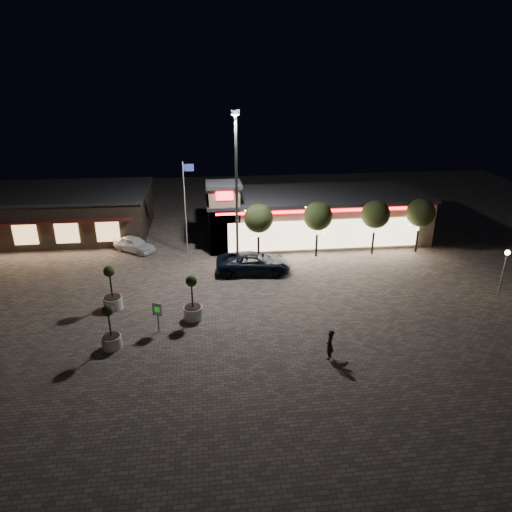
{
  "coord_description": "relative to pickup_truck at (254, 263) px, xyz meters",
  "views": [
    {
      "loc": [
        -0.41,
        -24.69,
        14.6
      ],
      "look_at": [
        3.2,
        6.0,
        2.25
      ],
      "focal_mm": 32.0,
      "sensor_mm": 36.0,
      "label": 1
    }
  ],
  "objects": [
    {
      "name": "lamp_post_east",
      "position": [
        16.73,
        -6.16,
        1.64
      ],
      "size": [
        0.36,
        0.36,
        3.48
      ],
      "color": "gray",
      "rests_on": "ground"
    },
    {
      "name": "planter_mid",
      "position": [
        -9.25,
        -9.67,
        0.03
      ],
      "size": [
        1.11,
        1.11,
        2.72
      ],
      "color": "silver",
      "rests_on": "ground"
    },
    {
      "name": "white_sedan",
      "position": [
        -9.96,
        5.84,
        -0.13
      ],
      "size": [
        4.14,
        3.72,
        1.36
      ],
      "primitive_type": "imported",
      "rotation": [
        0.0,
        0.0,
        0.91
      ],
      "color": "white",
      "rests_on": "ground"
    },
    {
      "name": "planter_right",
      "position": [
        -4.67,
        -6.84,
        0.11
      ],
      "size": [
        1.22,
        1.22,
        3.0
      ],
      "color": "silver",
      "rests_on": "ground"
    },
    {
      "name": "retail_building",
      "position": [
        6.24,
        7.66,
        1.4
      ],
      "size": [
        20.4,
        8.4,
        6.1
      ],
      "color": "tan",
      "rests_on": "ground"
    },
    {
      "name": "string_tree_a",
      "position": [
        0.73,
        2.84,
        2.75
      ],
      "size": [
        2.42,
        2.42,
        4.79
      ],
      "color": "#332319",
      "rests_on": "ground"
    },
    {
      "name": "pickup_truck",
      "position": [
        0.0,
        0.0,
        0.0
      ],
      "size": [
        6.05,
        3.15,
        1.63
      ],
      "primitive_type": "imported",
      "rotation": [
        0.0,
        0.0,
        1.49
      ],
      "color": "black",
      "rests_on": "ground"
    },
    {
      "name": "flagpole",
      "position": [
        -5.17,
        4.84,
        3.93
      ],
      "size": [
        0.95,
        0.1,
        8.0
      ],
      "color": "white",
      "rests_on": "ground"
    },
    {
      "name": "string_tree_c",
      "position": [
        10.73,
        2.84,
        2.75
      ],
      "size": [
        2.42,
        2.42,
        4.79
      ],
      "color": "#332319",
      "rests_on": "ground"
    },
    {
      "name": "restaurant_building",
      "position": [
        -17.27,
        11.81,
        1.34
      ],
      "size": [
        16.4,
        11.0,
        4.3
      ],
      "color": "#382D23",
      "rests_on": "ground"
    },
    {
      "name": "ground",
      "position": [
        -3.27,
        -8.16,
        -0.81
      ],
      "size": [
        90.0,
        90.0,
        0.0
      ],
      "primitive_type": "plane",
      "color": "#71655C",
      "rests_on": "ground"
    },
    {
      "name": "dog",
      "position": [
        3.38,
        -13.16,
        -0.54
      ],
      "size": [
        0.51,
        0.27,
        0.27
      ],
      "color": "#59514C",
      "rests_on": "ground"
    },
    {
      "name": "string_tree_b",
      "position": [
        5.73,
        2.84,
        2.75
      ],
      "size": [
        2.42,
        2.42,
        4.79
      ],
      "color": "#332319",
      "rests_on": "ground"
    },
    {
      "name": "string_tree_d",
      "position": [
        14.73,
        2.84,
        2.75
      ],
      "size": [
        2.42,
        2.42,
        4.79
      ],
      "color": "#332319",
      "rests_on": "ground"
    },
    {
      "name": "pedestrian",
      "position": [
        2.81,
        -12.17,
        0.05
      ],
      "size": [
        0.67,
        0.76,
        1.74
      ],
      "primitive_type": "imported",
      "rotation": [
        0.0,
        0.0,
        -2.08
      ],
      "color": "black",
      "rests_on": "ground"
    },
    {
      "name": "planter_left",
      "position": [
        -9.98,
        -4.87,
        0.14
      ],
      "size": [
        1.26,
        1.26,
        3.09
      ],
      "color": "silver",
      "rests_on": "ground"
    },
    {
      "name": "valet_sign",
      "position": [
        -6.76,
        -8.12,
        0.51
      ],
      "size": [
        0.59,
        0.3,
        1.89
      ],
      "color": "gray",
      "rests_on": "ground"
    },
    {
      "name": "floodlight_pole",
      "position": [
        -1.27,
        -0.16,
        6.2
      ],
      "size": [
        0.6,
        0.4,
        12.38
      ],
      "color": "gray",
      "rests_on": "ground"
    }
  ]
}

